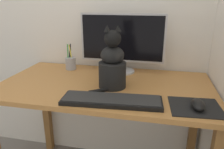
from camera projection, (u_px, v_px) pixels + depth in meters
desk at (105, 101)px, 1.29m from camera, size 1.21×0.66×0.75m
monitor at (122, 41)px, 1.39m from camera, size 0.54×0.17×0.38m
keyboard at (112, 100)px, 1.02m from camera, size 0.48×0.17×0.02m
mousepad_right at (195, 107)px, 0.97m from camera, size 0.24×0.21×0.00m
computer_mouse_right at (198, 105)px, 0.95m from camera, size 0.06×0.11×0.04m
cat at (112, 65)px, 1.16m from camera, size 0.19×0.23×0.34m
pen_cup at (71, 63)px, 1.50m from camera, size 0.07×0.07×0.17m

